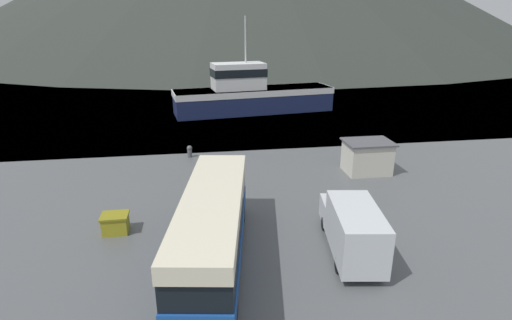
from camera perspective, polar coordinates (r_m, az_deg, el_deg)
name	(u,v)px	position (r m, az deg, el deg)	size (l,w,h in m)	color
water_surface	(195,50)	(152.75, -8.67, 15.31)	(240.00, 240.00, 0.00)	slate
tour_bus	(213,224)	(18.48, -6.17, -9.14)	(4.28, 11.22, 3.36)	#194799
delivery_van	(352,227)	(19.75, 13.59, -9.35)	(2.92, 6.43, 2.61)	silver
fishing_boat	(251,94)	(48.43, -0.75, 9.42)	(19.52, 7.23, 11.04)	#19234C
storage_bin	(115,223)	(22.58, -19.44, -8.52)	(1.40, 1.15, 1.03)	olive
dock_kiosk	(367,157)	(30.27, 15.59, 0.46)	(3.42, 2.61, 2.37)	beige
small_boat	(252,94)	(58.93, -0.59, 9.47)	(3.85, 6.84, 0.83)	black
mooring_bollard	(190,151)	(33.00, -9.47, 1.29)	(0.43, 0.43, 0.99)	#4C4C51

